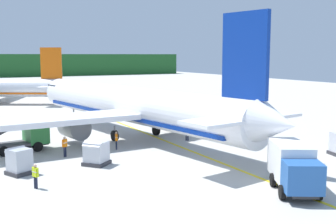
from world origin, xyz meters
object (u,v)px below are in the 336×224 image
object	(u,v)px
service_truck_catering	(293,166)
crew_supervisor	(187,131)
crew_loader_left	(35,174)
cargo_container_far	(19,162)
service_truck_fuel	(23,138)
crew_marshaller	(65,145)
airliner_foreground	(131,105)
crew_loader_right	(116,139)
cargo_container_near	(96,153)

from	to	relation	value
service_truck_catering	crew_supervisor	world-z (taller)	service_truck_catering
crew_loader_left	crew_supervisor	distance (m)	18.96
cargo_container_far	service_truck_fuel	bearing A→B (deg)	79.52
crew_supervisor	service_truck_fuel	bearing A→B (deg)	169.77
crew_loader_left	crew_marshaller	bearing A→B (deg)	63.78
crew_supervisor	airliner_foreground	bearing A→B (deg)	133.05
crew_marshaller	crew_loader_right	xyz separation A→B (m)	(4.94, 0.67, -0.07)
service_truck_fuel	cargo_container_near	world-z (taller)	service_truck_fuel
cargo_container_near	crew_loader_right	xyz separation A→B (m)	(3.38, 4.50, 0.04)
service_truck_fuel	crew_loader_right	distance (m)	8.46
cargo_container_near	crew_supervisor	world-z (taller)	cargo_container_near
service_truck_fuel	service_truck_catering	xyz separation A→B (m)	(13.67, -19.86, 0.46)
cargo_container_far	crew_loader_left	size ratio (longest dim) A/B	1.31
cargo_container_far	crew_marshaller	world-z (taller)	cargo_container_far
airliner_foreground	service_truck_fuel	distance (m)	11.73
crew_loader_left	crew_loader_right	bearing A→B (deg)	43.98
service_truck_fuel	crew_loader_left	size ratio (longest dim) A/B	4.43
service_truck_catering	crew_marshaller	size ratio (longest dim) A/B	3.45
crew_loader_left	airliner_foreground	bearing A→B (deg)	47.61
cargo_container_near	crew_supervisor	bearing A→B (deg)	24.10
airliner_foreground	cargo_container_far	size ratio (longest dim) A/B	19.41
crew_marshaller	crew_loader_right	distance (m)	4.99
airliner_foreground	cargo_container_near	bearing A→B (deg)	-126.08
crew_loader_right	crew_marshaller	bearing A→B (deg)	-172.26
cargo_container_near	cargo_container_far	bearing A→B (deg)	179.64
crew_loader_right	crew_supervisor	size ratio (longest dim) A/B	1.02
service_truck_fuel	cargo_container_near	bearing A→B (deg)	-60.86
crew_marshaller	crew_loader_right	world-z (taller)	crew_marshaller
service_truck_catering	crew_loader_right	distance (m)	17.53
crew_marshaller	service_truck_catering	bearing A→B (deg)	-55.57
airliner_foreground	service_truck_catering	world-z (taller)	airliner_foreground
cargo_container_near	crew_loader_left	world-z (taller)	cargo_container_near
cargo_container_near	cargo_container_far	world-z (taller)	cargo_container_far
service_truck_catering	crew_loader_left	xyz separation A→B (m)	(-14.69, 8.01, -0.66)
service_truck_catering	cargo_container_near	xyz separation A→B (m)	(-9.28, 12.00, -0.67)
airliner_foreground	crew_marshaller	bearing A→B (deg)	-145.98
cargo_container_near	crew_supervisor	distance (m)	12.34
cargo_container_far	crew_supervisor	xyz separation A→B (m)	(17.09, 5.00, 0.01)
crew_marshaller	crew_supervisor	size ratio (longest dim) A/B	1.08
cargo_container_far	crew_supervisor	bearing A→B (deg)	16.31
airliner_foreground	crew_loader_right	world-z (taller)	airliner_foreground
service_truck_catering	cargo_container_far	xyz separation A→B (m)	(-15.11, 12.04, -0.66)
service_truck_catering	cargo_container_near	world-z (taller)	service_truck_catering
airliner_foreground	cargo_container_far	distance (m)	16.18
crew_marshaller	airliner_foreground	bearing A→B (deg)	34.02
cargo_container_near	crew_loader_right	size ratio (longest dim) A/B	1.49
crew_loader_left	crew_supervisor	bearing A→B (deg)	28.43
service_truck_fuel	service_truck_catering	size ratio (longest dim) A/B	1.18
service_truck_fuel	cargo_container_near	xyz separation A→B (m)	(4.38, -7.86, -0.22)
crew_loader_right	cargo_container_near	bearing A→B (deg)	-126.97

